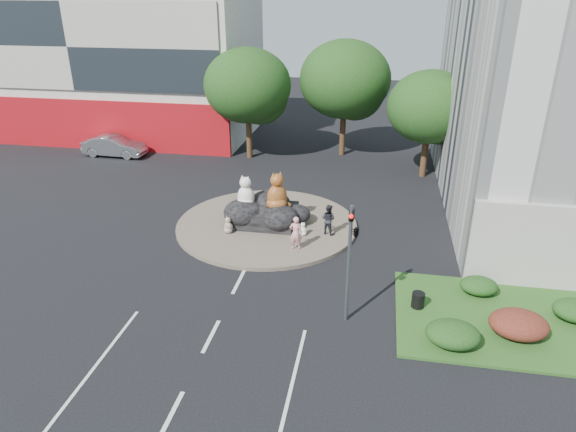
% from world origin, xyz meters
% --- Properties ---
extents(ground, '(120.00, 120.00, 0.00)m').
position_xyz_m(ground, '(0.00, 0.00, 0.00)').
color(ground, black).
rests_on(ground, ground).
extents(roundabout_island, '(10.00, 10.00, 0.20)m').
position_xyz_m(roundabout_island, '(0.00, 10.00, 0.10)').
color(roundabout_island, brown).
rests_on(roundabout_island, ground).
extents(rock_plinth, '(3.20, 2.60, 0.90)m').
position_xyz_m(rock_plinth, '(0.00, 10.00, 0.65)').
color(rock_plinth, black).
rests_on(rock_plinth, roundabout_island).
extents(shophouse_block, '(25.20, 12.30, 17.40)m').
position_xyz_m(shophouse_block, '(-18.00, 27.91, 6.18)').
color(shophouse_block, silver).
rests_on(shophouse_block, ground).
extents(grass_verge, '(10.00, 6.00, 0.12)m').
position_xyz_m(grass_verge, '(12.00, 3.00, 0.06)').
color(grass_verge, '#25531B').
rests_on(grass_verge, ground).
extents(tree_left, '(6.46, 6.46, 8.27)m').
position_xyz_m(tree_left, '(-3.93, 22.06, 5.25)').
color(tree_left, '#382314').
rests_on(tree_left, ground).
extents(tree_mid, '(6.84, 6.84, 8.76)m').
position_xyz_m(tree_mid, '(3.07, 24.06, 5.56)').
color(tree_mid, '#382314').
rests_on(tree_mid, ground).
extents(tree_right, '(5.70, 5.70, 7.30)m').
position_xyz_m(tree_right, '(9.07, 20.06, 4.63)').
color(tree_right, '#382314').
rests_on(tree_right, ground).
extents(hedge_near_green, '(2.00, 1.60, 0.90)m').
position_xyz_m(hedge_near_green, '(9.00, 1.00, 0.57)').
color(hedge_near_green, '#113712').
rests_on(hedge_near_green, grass_verge).
extents(hedge_red, '(2.20, 1.76, 0.99)m').
position_xyz_m(hedge_red, '(11.50, 2.00, 0.61)').
color(hedge_red, '#451612').
rests_on(hedge_red, grass_verge).
extents(hedge_mid_green, '(1.80, 1.44, 0.81)m').
position_xyz_m(hedge_mid_green, '(14.00, 3.50, 0.53)').
color(hedge_mid_green, '#113712').
rests_on(hedge_mid_green, grass_verge).
extents(hedge_back_green, '(1.60, 1.28, 0.72)m').
position_xyz_m(hedge_back_green, '(10.50, 4.80, 0.48)').
color(hedge_back_green, '#113712').
rests_on(hedge_back_green, grass_verge).
extents(traffic_light, '(0.44, 1.24, 5.00)m').
position_xyz_m(traffic_light, '(5.10, 2.00, 3.62)').
color(traffic_light, '#595B60').
rests_on(traffic_light, ground).
extents(street_lamp, '(2.34, 0.22, 8.06)m').
position_xyz_m(street_lamp, '(12.82, 8.00, 4.55)').
color(street_lamp, '#595B60').
rests_on(street_lamp, ground).
extents(cat_white, '(1.33, 1.23, 1.84)m').
position_xyz_m(cat_white, '(-1.14, 9.94, 2.02)').
color(cat_white, white).
rests_on(cat_white, rock_plinth).
extents(cat_tabby, '(1.68, 1.63, 2.13)m').
position_xyz_m(cat_tabby, '(0.59, 10.03, 2.16)').
color(cat_tabby, '#B47925').
rests_on(cat_tabby, rock_plinth).
extents(kitten_calico, '(0.73, 0.71, 0.93)m').
position_xyz_m(kitten_calico, '(-1.76, 8.48, 0.66)').
color(kitten_calico, silver).
rests_on(kitten_calico, roundabout_island).
extents(kitten_white, '(0.48, 0.43, 0.73)m').
position_xyz_m(kitten_white, '(2.20, 8.89, 0.57)').
color(kitten_white, white).
rests_on(kitten_white, roundabout_island).
extents(pedestrian_pink, '(0.68, 0.49, 1.75)m').
position_xyz_m(pedestrian_pink, '(2.08, 7.29, 1.08)').
color(pedestrian_pink, pink).
rests_on(pedestrian_pink, roundabout_island).
extents(pedestrian_dark, '(0.99, 0.89, 1.66)m').
position_xyz_m(pedestrian_dark, '(3.49, 9.29, 1.03)').
color(pedestrian_dark, '#21222A').
rests_on(pedestrian_dark, roundabout_island).
extents(parked_car, '(4.95, 1.84, 1.62)m').
position_xyz_m(parked_car, '(-14.48, 20.47, 0.81)').
color(parked_car, '#979A9E').
rests_on(parked_car, ground).
extents(litter_bin, '(0.68, 0.68, 0.65)m').
position_xyz_m(litter_bin, '(7.87, 3.27, 0.45)').
color(litter_bin, black).
rests_on(litter_bin, grass_verge).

